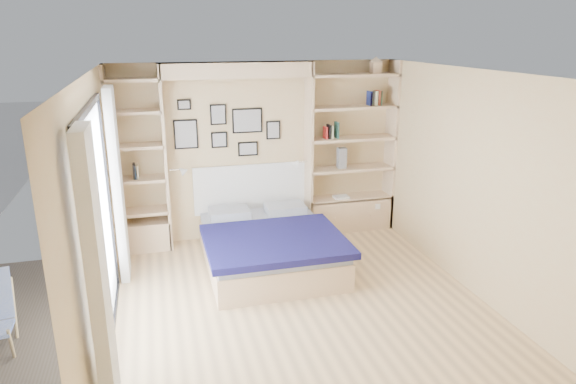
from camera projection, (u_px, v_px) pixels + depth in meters
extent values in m
plane|color=#E4BC82|center=(302.00, 307.00, 5.61)|extent=(4.50, 4.50, 0.00)
plane|color=tan|center=(258.00, 151.00, 7.31)|extent=(4.00, 0.00, 4.00)
plane|color=tan|center=(406.00, 307.00, 3.16)|extent=(4.00, 0.00, 4.00)
plane|color=tan|center=(96.00, 216.00, 4.74)|extent=(0.00, 4.50, 4.50)
plane|color=tan|center=(474.00, 184.00, 5.73)|extent=(0.00, 4.50, 4.50)
plane|color=white|center=(304.00, 73.00, 4.86)|extent=(4.50, 4.50, 0.00)
cube|color=beige|center=(165.00, 160.00, 6.83)|extent=(0.04, 0.35, 2.50)
cube|color=beige|center=(309.00, 151.00, 7.32)|extent=(0.04, 0.35, 2.50)
cube|color=beige|center=(237.00, 70.00, 6.73)|extent=(2.00, 0.35, 0.20)
cube|color=beige|center=(391.00, 146.00, 7.64)|extent=(0.04, 0.35, 2.50)
cube|color=beige|center=(112.00, 163.00, 6.66)|extent=(0.04, 0.35, 2.50)
cube|color=beige|center=(349.00, 213.00, 7.78)|extent=(1.30, 0.35, 0.50)
cube|color=beige|center=(145.00, 235.00, 7.06)|extent=(0.70, 0.35, 0.40)
cube|color=black|center=(87.00, 109.00, 4.46)|extent=(0.04, 2.08, 0.06)
cube|color=black|center=(113.00, 330.00, 5.11)|extent=(0.04, 2.08, 0.06)
cube|color=black|center=(90.00, 279.00, 3.85)|extent=(0.04, 0.06, 2.20)
cube|color=black|center=(108.00, 198.00, 5.74)|extent=(0.04, 0.06, 2.20)
cube|color=silver|center=(100.00, 228.00, 4.79)|extent=(0.01, 2.00, 2.20)
cube|color=white|center=(99.00, 288.00, 3.60)|extent=(0.10, 0.45, 2.30)
cube|color=white|center=(117.00, 186.00, 6.00)|extent=(0.10, 0.45, 2.30)
cube|color=beige|center=(349.00, 197.00, 7.70)|extent=(1.30, 0.35, 0.04)
cube|color=beige|center=(350.00, 168.00, 7.57)|extent=(1.30, 0.35, 0.04)
cube|color=beige|center=(351.00, 138.00, 7.44)|extent=(1.30, 0.35, 0.04)
cube|color=beige|center=(353.00, 107.00, 7.30)|extent=(1.30, 0.35, 0.04)
cube|color=beige|center=(354.00, 75.00, 7.17)|extent=(1.30, 0.35, 0.04)
cube|color=beige|center=(142.00, 211.00, 6.95)|extent=(0.70, 0.35, 0.04)
cube|color=beige|center=(140.00, 180.00, 6.82)|extent=(0.70, 0.35, 0.04)
cube|color=beige|center=(137.00, 146.00, 6.68)|extent=(0.70, 0.35, 0.04)
cube|color=beige|center=(133.00, 112.00, 6.55)|extent=(0.70, 0.35, 0.04)
cube|color=beige|center=(131.00, 80.00, 6.43)|extent=(0.70, 0.35, 0.04)
cube|color=beige|center=(269.00, 252.00, 6.58)|extent=(1.57, 1.96, 0.34)
cube|color=#9A9EA8|center=(269.00, 236.00, 6.51)|extent=(1.53, 1.92, 0.10)
cube|color=#131146|center=(275.00, 241.00, 6.19)|extent=(1.67, 1.37, 0.08)
cube|color=#9A9EA8|center=(230.00, 213.00, 7.01)|extent=(0.54, 0.39, 0.12)
cube|color=#9A9EA8|center=(285.00, 208.00, 7.21)|extent=(0.54, 0.39, 0.12)
cube|color=white|center=(252.00, 188.00, 7.41)|extent=(1.67, 0.04, 0.70)
cube|color=black|center=(186.00, 134.00, 6.95)|extent=(0.32, 0.02, 0.40)
cube|color=gray|center=(186.00, 134.00, 6.94)|extent=(0.28, 0.01, 0.36)
cube|color=black|center=(218.00, 115.00, 6.99)|extent=(0.22, 0.02, 0.28)
cube|color=gray|center=(218.00, 115.00, 6.98)|extent=(0.18, 0.01, 0.24)
cube|color=black|center=(219.00, 140.00, 7.09)|extent=(0.22, 0.02, 0.22)
cube|color=gray|center=(219.00, 140.00, 7.08)|extent=(0.18, 0.01, 0.18)
cube|color=black|center=(247.00, 121.00, 7.12)|extent=(0.42, 0.02, 0.34)
cube|color=gray|center=(247.00, 121.00, 7.11)|extent=(0.38, 0.01, 0.30)
cube|color=black|center=(248.00, 149.00, 7.24)|extent=(0.28, 0.02, 0.20)
cube|color=gray|center=(248.00, 149.00, 7.23)|extent=(0.24, 0.01, 0.16)
cube|color=black|center=(273.00, 130.00, 7.25)|extent=(0.20, 0.02, 0.26)
cube|color=gray|center=(273.00, 130.00, 7.24)|extent=(0.16, 0.01, 0.22)
cube|color=black|center=(184.00, 105.00, 6.83)|extent=(0.18, 0.02, 0.14)
cube|color=gray|center=(184.00, 105.00, 6.82)|extent=(0.14, 0.01, 0.10)
cylinder|color=silver|center=(177.00, 170.00, 6.83)|extent=(0.20, 0.02, 0.02)
cone|color=white|center=(185.00, 171.00, 6.86)|extent=(0.13, 0.12, 0.15)
cylinder|color=silver|center=(301.00, 162.00, 7.26)|extent=(0.20, 0.02, 0.02)
cone|color=white|center=(294.00, 164.00, 7.24)|extent=(0.13, 0.12, 0.15)
cube|color=#A51E1E|center=(325.00, 133.00, 7.30)|extent=(0.02, 0.15, 0.17)
cube|color=black|center=(329.00, 131.00, 7.31)|extent=(0.03, 0.15, 0.20)
cube|color=#B2B488|center=(331.00, 132.00, 7.32)|extent=(0.04, 0.15, 0.18)
cube|color=#28594F|center=(337.00, 130.00, 7.33)|extent=(0.03, 0.15, 0.23)
cube|color=#A51E1E|center=(369.00, 99.00, 7.33)|extent=(0.02, 0.15, 0.19)
cube|color=navy|center=(369.00, 98.00, 7.32)|extent=(0.03, 0.15, 0.20)
cube|color=#BAB88C|center=(375.00, 98.00, 7.34)|extent=(0.04, 0.15, 0.20)
cube|color=#26593F|center=(379.00, 98.00, 7.36)|extent=(0.03, 0.15, 0.21)
cube|color=#B34229|center=(378.00, 98.00, 7.36)|extent=(0.03, 0.15, 0.21)
cube|color=navy|center=(136.00, 172.00, 6.77)|extent=(0.02, 0.15, 0.17)
cube|color=black|center=(134.00, 171.00, 6.76)|extent=(0.03, 0.15, 0.20)
cube|color=#BFB28C|center=(137.00, 172.00, 6.78)|extent=(0.03, 0.15, 0.18)
cube|color=beige|center=(375.00, 68.00, 7.21)|extent=(0.13, 0.13, 0.15)
cone|color=beige|center=(376.00, 59.00, 7.18)|extent=(0.20, 0.20, 0.08)
cube|color=slate|center=(342.00, 158.00, 7.48)|extent=(0.12, 0.12, 0.30)
cube|color=white|center=(341.00, 197.00, 7.61)|extent=(0.22, 0.16, 0.03)
cylinder|color=tan|center=(11.00, 345.00, 4.62)|extent=(0.05, 0.13, 0.36)
cylinder|color=tan|center=(14.00, 309.00, 5.03)|extent=(0.07, 0.30, 0.59)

